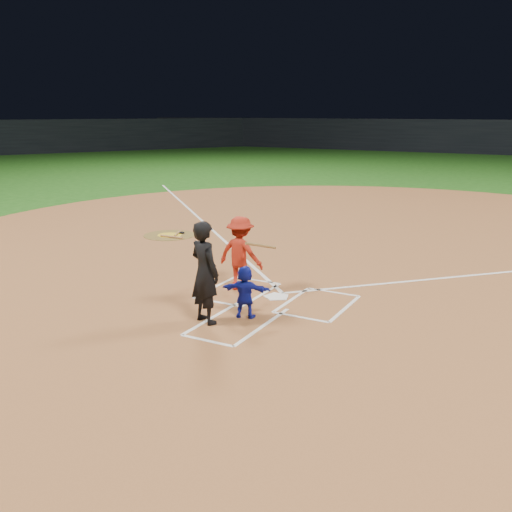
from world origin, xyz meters
The scene contains 13 objects.
ground centered at (0.00, 0.00, 0.00)m, with size 120.00×120.00×0.00m, color #1A4E13.
home_plate_dirt centered at (0.00, 6.00, 0.01)m, with size 28.00×28.00×0.01m, color brown.
stadium_wall_far centered at (0.00, 48.00, 1.60)m, with size 80.00×1.20×3.20m, color black.
home_plate centered at (0.00, 0.00, 0.02)m, with size 0.60×0.60×0.02m, color white.
on_deck_circle centered at (-5.95, 4.08, 0.02)m, with size 1.70×1.70×0.01m, color brown.
on_deck_logo centered at (-5.95, 4.08, 0.02)m, with size 0.80×0.80×0.00m, color gold.
on_deck_bat_a centered at (-5.80, 4.33, 0.05)m, with size 0.06×0.06×0.84m, color #A2713B.
on_deck_bat_c centered at (-5.65, 3.78, 0.05)m, with size 0.06×0.06×0.84m, color #955F36.
bat_weight_donut centered at (-5.75, 4.48, 0.05)m, with size 0.19×0.19×0.05m, color black.
catcher centered at (0.01, -1.42, 0.54)m, with size 0.98×0.31×1.06m, color #131DA0.
umpire centered at (-0.54, -2.01, 1.01)m, with size 0.73×0.48×2.00m, color black.
chalk_markings centered at (0.00, 5.29, 0.01)m, with size 28.35×17.32×0.01m.
batter_at_plate centered at (-0.97, 0.11, 0.86)m, with size 1.35×0.88×1.70m.
Camera 1 is at (5.26, -10.72, 3.99)m, focal length 40.00 mm.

